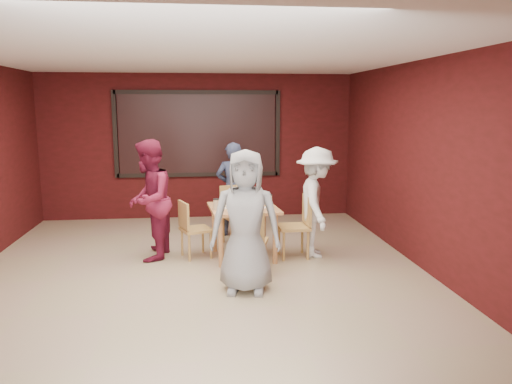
{
  "coord_description": "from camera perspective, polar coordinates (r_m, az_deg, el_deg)",
  "views": [
    {
      "loc": [
        0.01,
        -6.28,
        2.2
      ],
      "look_at": [
        0.82,
        0.72,
        0.97
      ],
      "focal_mm": 35.0,
      "sensor_mm": 36.0,
      "label": 1
    }
  ],
  "objects": [
    {
      "name": "chair_left",
      "position": [
        7.28,
        -7.41,
        -3.88
      ],
      "size": [
        0.52,
        0.52,
        0.84
      ],
      "color": "tan",
      "rests_on": "floor"
    },
    {
      "name": "diner_left",
      "position": [
        7.27,
        -12.13,
        -0.91
      ],
      "size": [
        0.77,
        0.92,
        1.72
      ],
      "primitive_type": "imported",
      "rotation": [
        0.0,
        0.0,
        -1.71
      ],
      "color": "maroon",
      "rests_on": "floor"
    },
    {
      "name": "window_blinds",
      "position": [
        9.75,
        -6.66,
        6.61
      ],
      "size": [
        3.0,
        0.02,
        1.5
      ],
      "primitive_type": "cube",
      "color": "black"
    },
    {
      "name": "diner_right",
      "position": [
        7.31,
        6.94,
        -1.18
      ],
      "size": [
        0.72,
        1.1,
        1.6
      ],
      "primitive_type": "imported",
      "rotation": [
        0.0,
        0.0,
        1.45
      ],
      "color": "silver",
      "rests_on": "floor"
    },
    {
      "name": "diner_front",
      "position": [
        5.85,
        -1.21,
        -3.42
      ],
      "size": [
        0.9,
        0.66,
        1.7
      ],
      "primitive_type": "imported",
      "rotation": [
        0.0,
        0.0,
        -0.16
      ],
      "color": "gray",
      "rests_on": "floor"
    },
    {
      "name": "dining_table",
      "position": [
        7.2,
        -1.44,
        -2.43
      ],
      "size": [
        1.03,
        1.03,
        0.9
      ],
      "color": "tan",
      "rests_on": "floor"
    },
    {
      "name": "floor",
      "position": [
        6.66,
        -6.38,
        -9.45
      ],
      "size": [
        7.0,
        7.0,
        0.0
      ],
      "primitive_type": "plane",
      "color": "tan",
      "rests_on": "ground"
    },
    {
      "name": "diner_back",
      "position": [
        8.44,
        -2.62,
        0.32
      ],
      "size": [
        0.62,
        0.44,
        1.59
      ],
      "primitive_type": "imported",
      "rotation": [
        0.0,
        0.0,
        3.03
      ],
      "color": "#2C334E",
      "rests_on": "floor"
    },
    {
      "name": "chair_back",
      "position": [
        7.98,
        -2.31,
        -2.2
      ],
      "size": [
        0.56,
        0.56,
        0.93
      ],
      "color": "tan",
      "rests_on": "floor"
    },
    {
      "name": "chair_right",
      "position": [
        7.29,
        4.9,
        -3.51
      ],
      "size": [
        0.45,
        0.45,
        0.91
      ],
      "color": "tan",
      "rests_on": "floor"
    },
    {
      "name": "chair_front",
      "position": [
        6.47,
        -0.74,
        -5.36
      ],
      "size": [
        0.52,
        0.52,
        0.88
      ],
      "color": "tan",
      "rests_on": "floor"
    }
  ]
}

